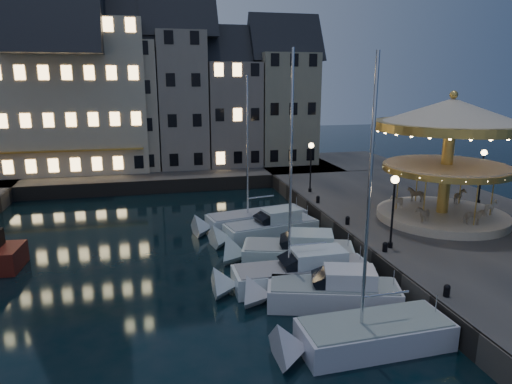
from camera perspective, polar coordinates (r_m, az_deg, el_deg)
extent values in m
plane|color=black|center=(24.21, 2.01, -12.02)|extent=(160.00, 160.00, 0.00)
cube|color=#474442|center=(34.88, 22.13, -3.68)|extent=(16.00, 56.00, 1.30)
cube|color=#474442|center=(50.06, -15.39, 1.99)|extent=(44.00, 12.00, 1.30)
cube|color=#47423A|center=(31.07, 9.90, -4.93)|extent=(0.15, 44.00, 1.30)
cube|color=#47423A|center=(44.14, -13.06, 0.57)|extent=(48.00, 0.15, 1.30)
cylinder|color=black|center=(27.11, 16.43, -6.37)|extent=(0.28, 0.28, 0.30)
cylinder|color=black|center=(26.57, 16.69, -2.82)|extent=(0.12, 0.12, 3.80)
sphere|color=#FFD18C|center=(26.07, 17.00, 1.50)|extent=(0.44, 0.44, 0.44)
cylinder|color=black|center=(38.87, 6.76, 0.25)|extent=(0.28, 0.28, 0.30)
cylinder|color=black|center=(38.50, 6.83, 2.78)|extent=(0.12, 0.12, 3.80)
sphere|color=#FFD18C|center=(38.16, 6.92, 5.80)|extent=(0.44, 0.44, 0.44)
cylinder|color=black|center=(38.88, 26.02, -1.10)|extent=(0.28, 0.28, 0.30)
cylinder|color=black|center=(38.50, 26.29, 1.42)|extent=(0.12, 0.12, 3.80)
sphere|color=#FFD18C|center=(38.16, 26.62, 4.42)|extent=(0.44, 0.44, 0.44)
cylinder|color=black|center=(22.15, 22.73, -11.46)|extent=(0.28, 0.28, 0.40)
sphere|color=black|center=(22.06, 22.78, -10.95)|extent=(0.30, 0.30, 0.30)
cylinder|color=black|center=(26.40, 15.82, -6.76)|extent=(0.28, 0.28, 0.40)
sphere|color=black|center=(26.32, 15.85, -6.31)|extent=(0.30, 0.30, 0.30)
cylinder|color=black|center=(30.61, 11.36, -3.62)|extent=(0.28, 0.28, 0.40)
sphere|color=black|center=(30.55, 11.38, -3.23)|extent=(0.30, 0.30, 0.30)
cylinder|color=black|center=(35.48, 7.74, -1.03)|extent=(0.28, 0.28, 0.40)
sphere|color=black|center=(35.42, 7.75, -0.69)|extent=(0.30, 0.30, 0.30)
cube|color=tan|center=(52.97, -28.39, 8.20)|extent=(5.00, 8.00, 11.00)
cube|color=slate|center=(51.79, -22.58, 9.26)|extent=(5.60, 8.00, 12.00)
cube|color=tan|center=(51.13, -15.84, 10.31)|extent=(6.20, 8.00, 13.00)
cube|color=gray|center=(51.17, -9.32, 11.21)|extent=(5.00, 8.00, 14.00)
cube|color=gray|center=(51.92, -3.16, 9.74)|extent=(5.60, 8.00, 11.00)
cube|color=gray|center=(53.26, 3.37, 10.39)|extent=(6.20, 8.00, 12.00)
cube|color=beige|center=(51.70, -22.68, 10.92)|extent=(16.00, 9.00, 15.00)
cube|color=silver|center=(19.96, 14.56, -17.10)|extent=(6.24, 2.56, 1.30)
cube|color=gray|center=(19.63, 14.68, -15.42)|extent=(5.92, 2.36, 0.10)
cylinder|color=silver|center=(17.37, 14.00, -0.14)|extent=(0.14, 0.14, 10.79)
cube|color=silver|center=(22.65, 9.58, -12.89)|extent=(6.54, 3.77, 1.30)
cube|color=gray|center=(22.35, 9.65, -11.35)|extent=(6.20, 3.52, 0.10)
cube|color=silver|center=(22.27, 11.63, -10.33)|extent=(2.71, 2.16, 0.80)
cube|color=black|center=(22.17, 8.38, -10.58)|extent=(1.45, 1.70, 0.89)
cube|color=silver|center=(24.47, 5.77, -10.63)|extent=(7.26, 2.17, 1.30)
cube|color=gray|center=(24.20, 5.81, -9.18)|extent=(6.89, 2.00, 0.10)
cube|color=silver|center=(24.32, 7.80, -8.03)|extent=(2.76, 1.61, 0.80)
cube|color=black|center=(23.90, 4.50, -8.60)|extent=(1.22, 1.50, 0.96)
cylinder|color=silver|center=(22.51, 4.37, 2.06)|extent=(0.14, 0.14, 9.75)
cube|color=silver|center=(27.22, 5.25, -8.00)|extent=(6.85, 4.31, 1.30)
cube|color=gray|center=(26.98, 5.28, -6.68)|extent=(6.48, 4.03, 0.10)
cube|color=silver|center=(26.85, 6.95, -5.85)|extent=(2.88, 2.50, 0.80)
cube|color=black|center=(26.86, 4.20, -6.00)|extent=(1.58, 1.97, 0.90)
cube|color=silver|center=(31.36, 1.90, -4.93)|extent=(6.69, 3.41, 1.30)
cube|color=gray|center=(31.15, 1.91, -3.77)|extent=(6.34, 3.18, 0.10)
cube|color=silver|center=(31.36, 3.17, -2.83)|extent=(2.70, 2.07, 0.80)
cube|color=black|center=(30.84, 1.07, -3.31)|extent=(1.39, 1.69, 0.90)
cube|color=silver|center=(33.56, 0.11, -3.64)|extent=(7.61, 3.54, 1.30)
cube|color=gray|center=(33.37, 0.11, -2.55)|extent=(7.22, 3.30, 0.10)
cylinder|color=silver|center=(32.02, -1.08, 5.76)|extent=(0.14, 0.14, 9.87)
cylinder|color=beige|center=(33.47, 22.16, -2.76)|extent=(8.53, 8.53, 0.53)
cylinder|color=gold|center=(32.69, 22.74, 3.26)|extent=(0.75, 0.75, 6.61)
cylinder|color=beige|center=(32.71, 22.72, 3.07)|extent=(7.89, 7.89, 0.19)
cylinder|color=gold|center=(32.74, 22.69, 2.74)|extent=(8.19, 8.19, 0.37)
cone|color=beige|center=(32.30, 23.31, 9.21)|extent=(9.81, 9.81, 1.71)
cylinder|color=gold|center=(32.37, 23.15, 7.62)|extent=(9.81, 9.81, 0.53)
sphere|color=gold|center=(32.25, 23.49, 11.09)|extent=(0.53, 0.53, 0.53)
imported|color=beige|center=(35.64, 25.24, -0.76)|extent=(1.78, 1.29, 1.07)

